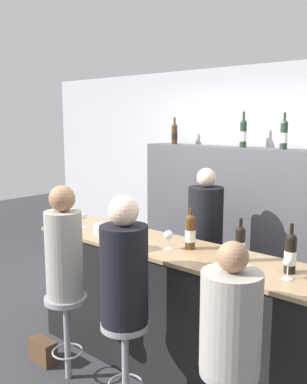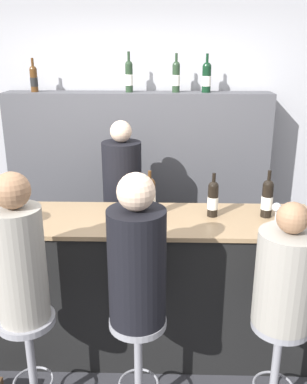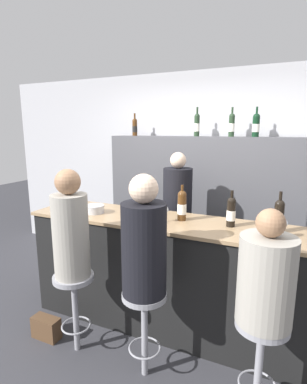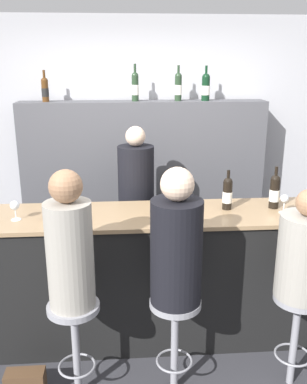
{
  "view_description": "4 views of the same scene",
  "coord_description": "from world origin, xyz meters",
  "views": [
    {
      "loc": [
        2.04,
        -2.26,
        2.06
      ],
      "look_at": [
        -0.22,
        0.34,
        1.47
      ],
      "focal_mm": 40.0,
      "sensor_mm": 36.0,
      "label": 1
    },
    {
      "loc": [
        0.25,
        -2.42,
        2.19
      ],
      "look_at": [
        0.18,
        0.3,
        1.25
      ],
      "focal_mm": 40.0,
      "sensor_mm": 36.0,
      "label": 2
    },
    {
      "loc": [
        0.99,
        -2.13,
        1.86
      ],
      "look_at": [
        -0.07,
        0.21,
        1.33
      ],
      "focal_mm": 28.0,
      "sensor_mm": 36.0,
      "label": 3
    },
    {
      "loc": [
        -0.22,
        -2.73,
        2.17
      ],
      "look_at": [
        0.01,
        0.26,
        1.24
      ],
      "focal_mm": 40.0,
      "sensor_mm": 36.0,
      "label": 4
    }
  ],
  "objects": [
    {
      "name": "wine_bottle_backbar_0",
      "position": [
        -0.94,
        1.52,
        1.9
      ],
      "size": [
        0.07,
        0.07,
        0.3
      ],
      "color": "#4C2D14",
      "rests_on": "back_bar_cabinet"
    },
    {
      "name": "wine_bottle_counter_2",
      "position": [
        0.96,
        0.35,
        1.2
      ],
      "size": [
        0.08,
        0.08,
        0.33
      ],
      "color": "black",
      "rests_on": "bar_counter"
    },
    {
      "name": "handbag",
      "position": [
        -0.89,
        -0.33,
        0.1
      ],
      "size": [
        0.26,
        0.12,
        0.2
      ],
      "color": "#513823",
      "rests_on": "ground_plane"
    },
    {
      "name": "wine_glass_2",
      "position": [
        0.99,
        0.23,
        1.17
      ],
      "size": [
        0.07,
        0.07,
        0.14
      ],
      "color": "silver",
      "rests_on": "bar_counter"
    },
    {
      "name": "guest_seated_middle",
      "position": [
        0.1,
        -0.33,
        1.08
      ],
      "size": [
        0.32,
        0.32,
        0.88
      ],
      "color": "black",
      "rests_on": "bar_stool_middle"
    },
    {
      "name": "wine_bottle_counter_0",
      "position": [
        0.15,
        0.35,
        1.2
      ],
      "size": [
        0.08,
        0.08,
        0.32
      ],
      "color": "#4C2D14",
      "rests_on": "bar_counter"
    },
    {
      "name": "guest_seated_left",
      "position": [
        -0.55,
        -0.33,
        1.09
      ],
      "size": [
        0.29,
        0.29,
        0.88
      ],
      "color": "gray",
      "rests_on": "bar_stool_left"
    },
    {
      "name": "wine_bottle_backbar_1",
      "position": [
        -0.07,
        1.52,
        1.93
      ],
      "size": [
        0.07,
        0.07,
        0.35
      ],
      "color": "#233823",
      "rests_on": "back_bar_cabinet"
    },
    {
      "name": "back_bar_cabinet",
      "position": [
        0.0,
        1.52,
        0.89
      ],
      "size": [
        2.44,
        0.28,
        1.78
      ],
      "color": "#4C4C51",
      "rests_on": "ground_plane"
    },
    {
      "name": "wine_glass_0",
      "position": [
        -0.99,
        0.23,
        1.17
      ],
      "size": [
        0.07,
        0.07,
        0.15
      ],
      "color": "silver",
      "rests_on": "bar_counter"
    },
    {
      "name": "guest_seated_right",
      "position": [
        0.93,
        -0.33,
        1.0
      ],
      "size": [
        0.34,
        0.34,
        0.73
      ],
      "color": "gray",
      "rests_on": "bar_stool_right"
    },
    {
      "name": "bartender",
      "position": [
        -0.1,
        0.92,
        0.76
      ],
      "size": [
        0.32,
        0.32,
        1.63
      ],
      "color": "black",
      "rests_on": "ground_plane"
    },
    {
      "name": "metal_bowl",
      "position": [
        -0.71,
        0.22,
        1.1
      ],
      "size": [
        0.19,
        0.19,
        0.08
      ],
      "color": "#B7B7BC",
      "rests_on": "bar_counter"
    },
    {
      "name": "bar_counter",
      "position": [
        0.0,
        0.29,
        0.53
      ],
      "size": [
        2.6,
        0.62,
        1.06
      ],
      "color": "black",
      "rests_on": "ground_plane"
    },
    {
      "name": "ground_plane",
      "position": [
        0.0,
        0.0,
        0.0
      ],
      "size": [
        16.0,
        16.0,
        0.0
      ],
      "primitive_type": "plane",
      "color": "#333338"
    },
    {
      "name": "bar_stool_left",
      "position": [
        -0.55,
        -0.33,
        0.53
      ],
      "size": [
        0.33,
        0.33,
        0.69
      ],
      "color": "gray",
      "rests_on": "ground_plane"
    },
    {
      "name": "wine_bottle_backbar_3",
      "position": [
        0.62,
        1.52,
        1.92
      ],
      "size": [
        0.08,
        0.08,
        0.33
      ],
      "color": "black",
      "rests_on": "back_bar_cabinet"
    },
    {
      "name": "wine_glass_1",
      "position": [
        0.03,
        0.23,
        1.17
      ],
      "size": [
        0.08,
        0.08,
        0.15
      ],
      "color": "silver",
      "rests_on": "bar_counter"
    },
    {
      "name": "wine_bottle_counter_1",
      "position": [
        0.59,
        0.35,
        1.19
      ],
      "size": [
        0.07,
        0.07,
        0.31
      ],
      "color": "black",
      "rests_on": "bar_counter"
    },
    {
      "name": "wall_back",
      "position": [
        0.0,
        1.74,
        1.3
      ],
      "size": [
        6.4,
        0.05,
        2.6
      ],
      "color": "#B2B2B7",
      "rests_on": "ground_plane"
    },
    {
      "name": "bar_stool_right",
      "position": [
        0.93,
        -0.33,
        0.53
      ],
      "size": [
        0.33,
        0.33,
        0.69
      ],
      "color": "gray",
      "rests_on": "ground_plane"
    },
    {
      "name": "bar_stool_middle",
      "position": [
        0.1,
        -0.33,
        0.53
      ],
      "size": [
        0.33,
        0.33,
        0.69
      ],
      "color": "gray",
      "rests_on": "ground_plane"
    },
    {
      "name": "wine_bottle_backbar_2",
      "position": [
        0.35,
        1.52,
        1.92
      ],
      "size": [
        0.07,
        0.07,
        0.34
      ],
      "color": "#233823",
      "rests_on": "back_bar_cabinet"
    }
  ]
}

